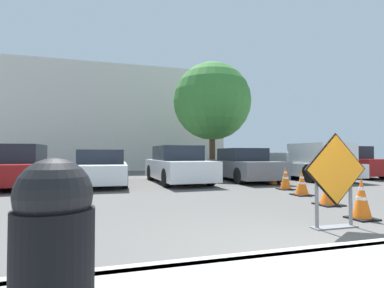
# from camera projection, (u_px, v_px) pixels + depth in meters

# --- Properties ---
(ground_plane) EXTENTS (96.00, 96.00, 0.00)m
(ground_plane) POSITION_uv_depth(u_px,v_px,m) (161.00, 181.00, 12.94)
(ground_plane) COLOR #565451
(curb_lip) EXTENTS (26.15, 0.20, 0.14)m
(curb_lip) POSITION_uv_depth(u_px,v_px,m) (321.00, 254.00, 3.35)
(curb_lip) COLOR #999993
(curb_lip) RESTS_ON ground_plane
(road_closed_sign) EXTENTS (1.17, 0.20, 1.52)m
(road_closed_sign) POSITION_uv_depth(u_px,v_px,m) (336.00, 177.00, 4.79)
(road_closed_sign) COLOR black
(road_closed_sign) RESTS_ON ground_plane
(traffic_cone_nearest) EXTENTS (0.44, 0.44, 0.76)m
(traffic_cone_nearest) POSITION_uv_depth(u_px,v_px,m) (362.00, 199.00, 5.42)
(traffic_cone_nearest) COLOR black
(traffic_cone_nearest) RESTS_ON ground_plane
(traffic_cone_second) EXTENTS (0.53, 0.53, 0.61)m
(traffic_cone_second) POSITION_uv_depth(u_px,v_px,m) (329.00, 192.00, 6.89)
(traffic_cone_second) COLOR black
(traffic_cone_second) RESTS_ON ground_plane
(traffic_cone_third) EXTENTS (0.50, 0.50, 0.68)m
(traffic_cone_third) POSITION_uv_depth(u_px,v_px,m) (302.00, 184.00, 8.47)
(traffic_cone_third) COLOR black
(traffic_cone_third) RESTS_ON ground_plane
(traffic_cone_fourth) EXTENTS (0.46, 0.46, 0.76)m
(traffic_cone_fourth) POSITION_uv_depth(u_px,v_px,m) (286.00, 178.00, 9.82)
(traffic_cone_fourth) COLOR black
(traffic_cone_fourth) RESTS_ON ground_plane
(traffic_cone_fifth) EXTENTS (0.40, 0.40, 0.66)m
(traffic_cone_fifth) POSITION_uv_depth(u_px,v_px,m) (273.00, 176.00, 11.28)
(traffic_cone_fifth) COLOR black
(traffic_cone_fifth) RESTS_ON ground_plane
(parked_car_second) EXTENTS (1.90, 4.70, 1.51)m
(parked_car_second) POSITION_uv_depth(u_px,v_px,m) (17.00, 167.00, 10.87)
(parked_car_second) COLOR maroon
(parked_car_second) RESTS_ON ground_plane
(parked_car_third) EXTENTS (2.03, 4.55, 1.32)m
(parked_car_third) POSITION_uv_depth(u_px,v_px,m) (102.00, 168.00, 11.35)
(parked_car_third) COLOR white
(parked_car_third) RESTS_ON ground_plane
(parked_car_fourth) EXTENTS (2.03, 4.77, 1.49)m
(parked_car_fourth) POSITION_uv_depth(u_px,v_px,m) (178.00, 166.00, 12.13)
(parked_car_fourth) COLOR white
(parked_car_fourth) RESTS_ON ground_plane
(parked_car_fifth) EXTENTS (1.89, 4.55, 1.40)m
(parked_car_fifth) POSITION_uv_depth(u_px,v_px,m) (243.00, 165.00, 13.08)
(parked_car_fifth) COLOR slate
(parked_car_fifth) RESTS_ON ground_plane
(pickup_truck) EXTENTS (2.31, 5.44, 1.61)m
(pickup_truck) POSITION_uv_depth(u_px,v_px,m) (307.00, 163.00, 13.49)
(pickup_truck) COLOR silver
(pickup_truck) RESTS_ON ground_plane
(parked_car_sixth) EXTENTS (1.78, 4.10, 1.52)m
(parked_car_sixth) POSITION_uv_depth(u_px,v_px,m) (347.00, 163.00, 15.00)
(parked_car_sixth) COLOR maroon
(parked_car_sixth) RESTS_ON ground_plane
(trash_bin) EXTENTS (0.49, 0.49, 1.03)m
(trash_bin) POSITION_uv_depth(u_px,v_px,m) (53.00, 240.00, 1.86)
(trash_bin) COLOR black
(trash_bin) RESTS_ON sidewalk_strip
(bollard_nearest) EXTENTS (0.12, 0.12, 0.92)m
(bollard_nearest) POSITION_uv_depth(u_px,v_px,m) (68.00, 177.00, 8.74)
(bollard_nearest) COLOR gray
(bollard_nearest) RESTS_ON ground_plane
(building_facade_backdrop) EXTENTS (15.92, 5.00, 7.17)m
(building_facade_backdrop) POSITION_uv_depth(u_px,v_px,m) (110.00, 121.00, 22.08)
(building_facade_backdrop) COLOR beige
(building_facade_backdrop) RESTS_ON ground_plane
(street_tree_behind_lot) EXTENTS (4.19, 4.19, 6.09)m
(street_tree_behind_lot) POSITION_uv_depth(u_px,v_px,m) (212.00, 101.00, 16.18)
(street_tree_behind_lot) COLOR #513823
(street_tree_behind_lot) RESTS_ON ground_plane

